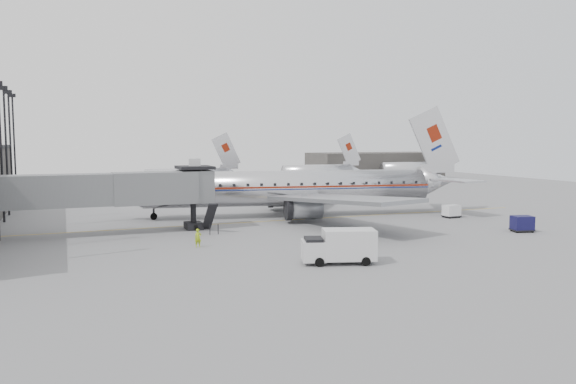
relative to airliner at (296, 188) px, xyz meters
name	(u,v)px	position (x,y,z in m)	size (l,w,h in m)	color
ground	(292,229)	(-4.03, -8.85, -3.31)	(160.00, 160.00, 0.00)	slate
hangar	(375,166)	(40.97, 51.15, -0.31)	(30.00, 12.00, 6.00)	#3B3735
apron_line	(297,219)	(-1.03, -2.85, -3.31)	(0.15, 60.00, 0.01)	gold
jet_bridge	(116,190)	(-20.70, -5.18, 0.87)	(21.00, 6.20, 7.10)	slate
distant_aircraft_near	(188,177)	(-5.83, 33.15, -0.58)	(16.39, 3.20, 10.26)	silver
distant_aircraft_mid	(318,172)	(20.17, 37.15, -0.58)	(16.39, 3.20, 10.26)	silver
distant_aircraft_far	(412,169)	(44.17, 41.15, -0.58)	(16.39, 3.20, 10.26)	silver
airliner	(296,188)	(0.00, 0.00, 0.00)	(41.34, 37.98, 13.18)	silver
service_van	(340,246)	(-6.83, -24.80, -2.00)	(5.68, 3.52, 2.50)	silver
baggage_cart_navy	(522,223)	(16.17, -18.85, -2.48)	(2.32, 1.98, 1.57)	#100E3A
baggage_cart_white	(451,211)	(16.21, -8.01, -2.54)	(1.95, 1.53, 1.46)	silver
ramp_worker	(198,238)	(-15.03, -14.85, -2.53)	(0.57, 0.37, 1.56)	#9FC116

